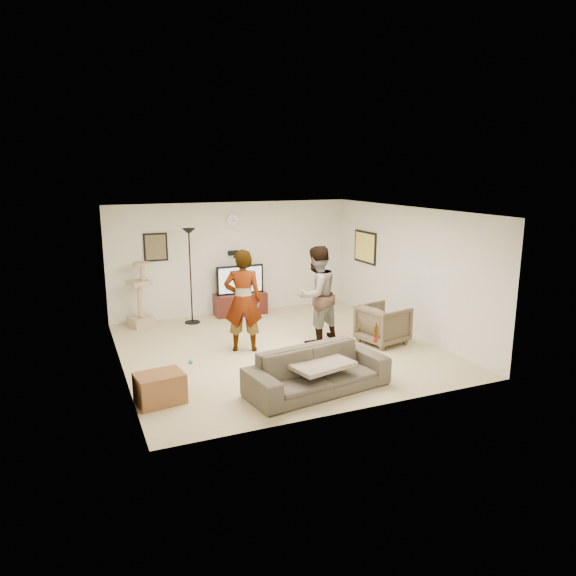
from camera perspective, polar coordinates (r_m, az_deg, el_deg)
name	(u,v)px	position (r m, az deg, el deg)	size (l,w,h in m)	color
floor	(280,349)	(9.67, -0.93, -6.62)	(5.50, 5.50, 0.02)	tan
ceiling	(279,210)	(9.15, -0.98, 8.44)	(5.50, 5.50, 0.02)	white
wall_back	(233,258)	(11.88, -5.97, 3.23)	(5.50, 0.04, 2.50)	white
wall_front	(359,322)	(6.94, 7.67, -3.64)	(5.50, 0.04, 2.50)	white
wall_left	(118,296)	(8.70, -17.97, -0.80)	(0.04, 5.50, 2.50)	white
wall_right	(408,270)	(10.65, 12.88, 1.89)	(0.04, 5.50, 2.50)	white
wall_clock	(233,220)	(11.74, -6.03, 7.30)	(0.26, 0.26, 0.04)	silver
wall_speaker	(234,253)	(11.80, -5.90, 3.81)	(0.25, 0.10, 0.10)	black
picture_back	(156,247)	(11.43, -14.17, 4.32)	(0.42, 0.03, 0.52)	brown
picture_right	(365,247)	(11.92, 8.36, 4.41)	(0.03, 0.78, 0.62)	#FFDA55
tv_stand	(240,304)	(11.88, -5.19, -1.73)	(1.16, 0.45, 0.48)	#39130F
console_box	(249,317)	(11.59, -4.21, -3.13)	(0.40, 0.30, 0.07)	silver
tv	(240,280)	(11.75, -5.24, 0.92)	(1.07, 0.08, 0.64)	black
tv_screen	(241,280)	(11.71, -5.17, 0.88)	(0.99, 0.01, 0.56)	yellow
floor_lamp	(191,276)	(11.18, -10.53, 1.24)	(0.32, 0.32, 2.02)	black
cat_tree	(139,295)	(11.23, -15.82, -0.68)	(0.44, 0.44, 1.37)	tan
person_left	(243,301)	(9.35, -4.90, -1.38)	(0.67, 0.44, 1.85)	#9F9F9F
person_right	(316,295)	(9.80, 3.11, -0.74)	(0.89, 0.69, 1.83)	navy
sofa	(318,371)	(7.80, 3.23, -8.95)	(2.14, 0.84, 0.63)	#494236
throw_blanket	(319,363)	(7.77, 3.38, -8.17)	(0.90, 0.70, 0.06)	tan
beer_bottle	(376,334)	(8.12, 9.54, -4.96)	(0.06, 0.06, 0.25)	#482905
armchair	(383,324)	(10.02, 10.29, -3.89)	(0.78, 0.80, 0.73)	brown
side_table	(160,388)	(7.67, -13.72, -10.51)	(0.64, 0.48, 0.43)	brown
toy_ball	(191,362)	(9.07, -10.53, -7.86)	(0.07, 0.07, 0.07)	#1193A7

